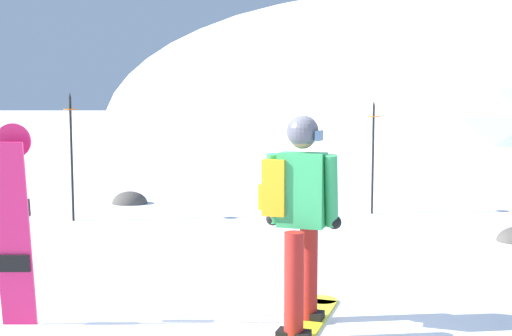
% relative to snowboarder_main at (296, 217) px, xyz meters
% --- Properties ---
extents(ground_plane, '(300.00, 300.00, 0.00)m').
position_rel_snowboarder_main_xyz_m(ground_plane, '(-0.52, 0.10, -0.92)').
color(ground_plane, white).
extents(ridge_peak_main, '(39.57, 35.62, 17.82)m').
position_rel_snowboarder_main_xyz_m(ridge_peak_main, '(9.38, 38.97, -0.92)').
color(ridge_peak_main, white).
rests_on(ridge_peak_main, ground).
extents(snowboarder_main, '(0.76, 1.76, 1.71)m').
position_rel_snowboarder_main_xyz_m(snowboarder_main, '(0.00, 0.00, 0.00)').
color(snowboarder_main, yellow).
rests_on(snowboarder_main, ground).
extents(spare_snowboard, '(0.28, 0.23, 1.65)m').
position_rel_snowboarder_main_xyz_m(spare_snowboard, '(-2.27, 0.07, -0.08)').
color(spare_snowboard, '#D11E5B').
rests_on(spare_snowboard, ground).
extents(piste_marker_near, '(0.20, 0.20, 1.85)m').
position_rel_snowboarder_main_xyz_m(piste_marker_near, '(1.57, 5.43, 0.14)').
color(piste_marker_near, black).
rests_on(piste_marker_near, ground).
extents(piste_marker_far, '(0.20, 0.20, 1.97)m').
position_rel_snowboarder_main_xyz_m(piste_marker_far, '(-3.15, 4.78, 0.21)').
color(piste_marker_far, black).
rests_on(piste_marker_far, ground).
extents(rock_dark, '(0.64, 0.54, 0.45)m').
position_rel_snowboarder_main_xyz_m(rock_dark, '(-2.61, 6.47, -0.92)').
color(rock_dark, '#4C4742').
rests_on(rock_dark, ground).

